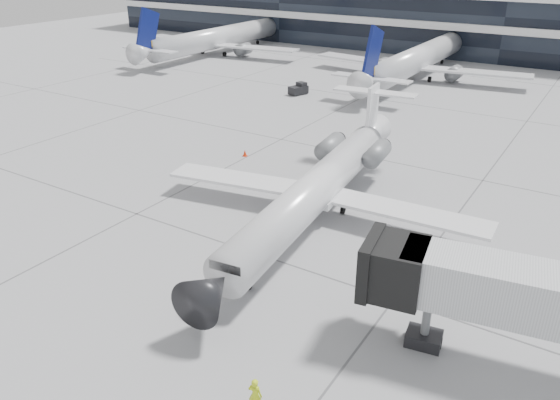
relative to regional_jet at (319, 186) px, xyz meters
The scene contains 8 objects.
ground 7.41m from the regional_jet, 101.72° to the right, with size 220.00×220.00×0.00m, color gray.
terminal 75.19m from the regional_jet, 91.09° to the left, with size 170.00×22.00×10.00m, color black.
bg_jet_left 66.91m from the regional_jet, 133.97° to the left, with size 32.00×40.00×9.60m, color silver, non-canonical shape.
bg_jet_center 49.10m from the regional_jet, 101.08° to the left, with size 32.00×40.00×9.60m, color silver, non-canonical shape.
regional_jet is the anchor object (origin of this frame).
ramp_worker 18.85m from the regional_jet, 69.52° to the right, with size 0.63×0.41×1.72m, color #CCE818.
traffic_cone 13.94m from the regional_jet, 148.32° to the left, with size 0.45×0.45×0.61m.
far_tug 35.58m from the regional_jet, 122.72° to the left, with size 2.15×2.77×1.55m.
Camera 1 is at (18.03, -24.70, 17.97)m, focal length 35.00 mm.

